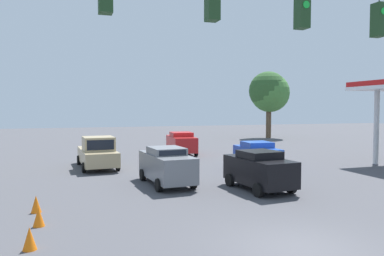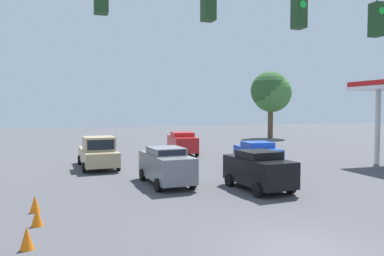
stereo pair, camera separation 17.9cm
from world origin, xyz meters
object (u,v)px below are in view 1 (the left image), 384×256
Objects in this scene: overhead_signal_span at (304,63)px; sedan_black_crossing_near at (259,169)px; sedan_grey_withflow_mid at (166,165)px; tree_horizon_right at (268,91)px; tree_horizon_left at (270,93)px; sedan_blue_oncoming_far at (257,155)px; sedan_red_oncoming_deep at (181,143)px; traffic_cone_second at (39,217)px; traffic_cone_third at (36,204)px; traffic_cone_nearest at (30,239)px; pickup_truck_tan_withflow_far at (98,153)px.

sedan_black_crossing_near is (-2.50, -7.18, -4.27)m from overhead_signal_span.
tree_horizon_right is at bearing -128.80° from sedan_grey_withflow_mid.
tree_horizon_left is at bearing -118.53° from overhead_signal_span.
tree_horizon_right reaches higher than sedan_grey_withflow_mid.
sedan_grey_withflow_mid is (1.50, -9.80, -4.25)m from overhead_signal_span.
tree_horizon_right reaches higher than sedan_blue_oncoming_far.
sedan_black_crossing_near is (0.29, 14.39, -0.01)m from sedan_red_oncoming_deep.
sedan_red_oncoming_deep is 21.59m from tree_horizon_right.
sedan_grey_withflow_mid reaches higher than sedan_black_crossing_near.
traffic_cone_second is 0.07× the size of tree_horizon_right.
traffic_cone_second is 1.84m from traffic_cone_third.
traffic_cone_second is 40.71m from tree_horizon_right.
sedan_black_crossing_near is 6.27× the size of traffic_cone_nearest.
overhead_signal_span is 5.01× the size of sedan_blue_oncoming_far.
sedan_blue_oncoming_far is at bearing 58.91° from tree_horizon_right.
sedan_blue_oncoming_far is 6.08m from sedan_black_crossing_near.
traffic_cone_nearest is at bearing 51.11° from tree_horizon_left.
tree_horizon_left is (-19.04, -35.02, 0.73)m from overhead_signal_span.
overhead_signal_span is at bearing 140.41° from traffic_cone_third.
sedan_blue_oncoming_far is 6.04× the size of traffic_cone_nearest.
sedan_grey_withflow_mid is at bearing 114.30° from pickup_truck_tan_withflow_far.
traffic_cone_nearest is at bearing 78.67° from pickup_truck_tan_withflow_far.
pickup_truck_tan_withflow_far is 8.58× the size of traffic_cone_nearest.
traffic_cone_third is (10.34, 15.33, -0.68)m from sedan_red_oncoming_deep.
sedan_grey_withflow_mid is at bearing 51.20° from tree_horizon_right.
tree_horizon_right is (-16.31, -27.89, 5.25)m from sedan_black_crossing_near.
sedan_blue_oncoming_far reaches higher than traffic_cone_third.
sedan_grey_withflow_mid is 7.05m from traffic_cone_third.
sedan_red_oncoming_deep is 0.50× the size of tree_horizon_right.
sedan_grey_withflow_mid is 7.08× the size of traffic_cone_nearest.
sedan_grey_withflow_mid is 7.96m from traffic_cone_second.
overhead_signal_span reaches higher than traffic_cone_third.
tree_horizon_right reaches higher than sedan_red_oncoming_deep.
overhead_signal_span is 39.87m from tree_horizon_left.
traffic_cone_third is at bearing 30.49° from sedan_grey_withflow_mid.
tree_horizon_left reaches higher than sedan_blue_oncoming_far.
sedan_red_oncoming_deep is 21.68m from tree_horizon_left.
sedan_blue_oncoming_far is 14.31m from traffic_cone_third.
tree_horizon_right is at bearing -141.55° from pickup_truck_tan_withflow_far.
overhead_signal_span is 14.32m from sedan_blue_oncoming_far.
overhead_signal_span is 4.50× the size of sedan_red_oncoming_deep.
sedan_blue_oncoming_far is at bearing -112.65° from overhead_signal_span.
tree_horizon_left is (-23.58, -18.49, 5.02)m from pickup_truck_tan_withflow_far.
overhead_signal_span is at bearing 82.63° from sedan_red_oncoming_deep.
sedan_black_crossing_near is 10.23m from traffic_cone_second.
sedan_red_oncoming_deep is at bearing -120.52° from traffic_cone_second.
traffic_cone_third is (10.05, 0.94, -0.67)m from sedan_black_crossing_near.
overhead_signal_span is at bearing 98.72° from sedan_grey_withflow_mid.
pickup_truck_tan_withflow_far is (9.80, -3.93, 0.03)m from sedan_blue_oncoming_far.
pickup_truck_tan_withflow_far is 12.45m from traffic_cone_second.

